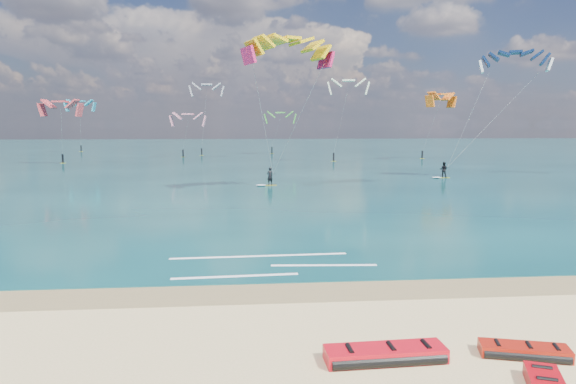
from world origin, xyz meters
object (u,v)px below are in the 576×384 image
(packed_kite_mid, at_px, (524,356))
(kitesurfer_main, at_px, (279,107))
(kitesurfer_far, at_px, (481,108))
(packed_kite_left, at_px, (385,361))

(packed_kite_mid, distance_m, kitesurfer_main, 35.98)
(kitesurfer_main, relative_size, kitesurfer_far, 0.99)
(packed_kite_left, bearing_deg, kitesurfer_main, 88.01)
(packed_kite_mid, bearing_deg, kitesurfer_main, 112.00)
(kitesurfer_far, bearing_deg, kitesurfer_main, -163.21)
(kitesurfer_far, bearing_deg, packed_kite_left, -118.86)
(packed_kite_left, relative_size, packed_kite_mid, 1.39)
(kitesurfer_main, distance_m, kitesurfer_far, 23.59)
(packed_kite_left, bearing_deg, kitesurfer_far, 59.77)
(packed_kite_mid, relative_size, kitesurfer_far, 0.16)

